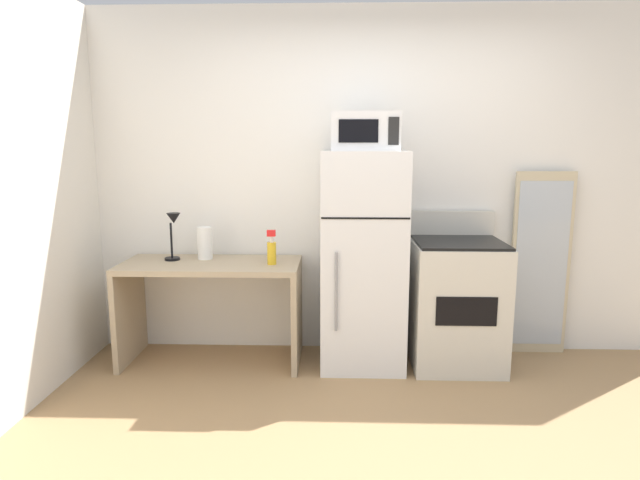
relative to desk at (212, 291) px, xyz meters
The scene contains 10 objects.
ground_plane 1.88m from the desk, 47.74° to the right, with size 12.00×12.00×0.00m, color #9E7A51.
wall_back_white 1.48m from the desk, 16.62° to the left, with size 5.00×0.10×2.60m, color white.
desk is the anchor object (origin of this frame).
desk_lamp 0.54m from the desk, 168.11° to the left, with size 0.14×0.12×0.35m.
paper_towel_roll 0.37m from the desk, 119.19° to the left, with size 0.11×0.11×0.24m, color white.
spray_bottle 0.55m from the desk, ahead, with size 0.06×0.06×0.25m.
refrigerator 1.13m from the desk, ahead, with size 0.59×0.61×1.55m.
microwave 1.59m from the desk, ahead, with size 0.46×0.35×0.26m.
oven_range 1.79m from the desk, ahead, with size 0.64×0.61×1.10m.
leaning_mirror 2.48m from the desk, ahead, with size 0.44×0.03×1.40m.
Camera 1 is at (-0.30, -2.46, 1.59)m, focal length 30.25 mm.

